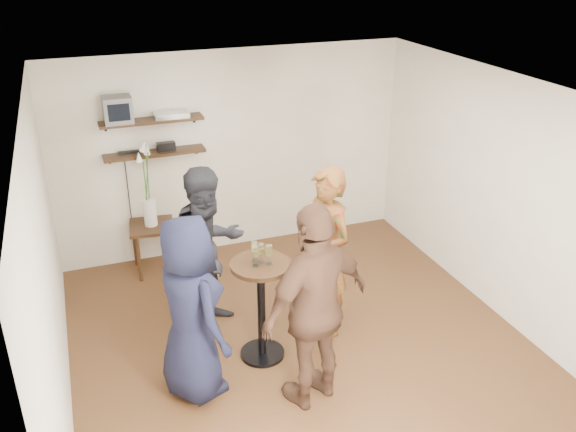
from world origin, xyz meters
The scene contains 18 objects.
room centered at (0.00, 0.00, 1.30)m, with size 4.58×5.08×2.68m.
shelf_upper centered at (-1.00, 2.38, 1.85)m, with size 1.20×0.25×0.04m, color black.
shelf_lower centered at (-1.00, 2.38, 1.45)m, with size 1.20×0.25×0.04m, color black.
crt_monitor centered at (-1.37, 2.38, 2.02)m, with size 0.32×0.30×0.30m, color #59595B.
dvd_deck centered at (-0.77, 2.38, 1.90)m, with size 0.40×0.24×0.06m, color silver.
radio centered at (-0.86, 2.38, 1.52)m, with size 0.22×0.10×0.10m, color black.
power_strip centered at (-1.27, 2.42, 1.48)m, with size 0.30×0.05×0.03m, color black.
side_table centered at (-1.15, 2.16, 0.52)m, with size 0.58×0.58×0.62m.
vase_lilies centered at (-1.15, 2.16, 0.96)m, with size 0.20×0.21×1.08m.
drinks_table centered at (-0.42, 0.08, 0.67)m, with size 0.57×0.57×1.05m.
wine_glass_fl centered at (-0.48, 0.05, 1.19)m, with size 0.07×0.07×0.21m.
wine_glass_fr centered at (-0.35, 0.04, 1.18)m, with size 0.06×0.06×0.19m.
wine_glass_bl centered at (-0.46, 0.14, 1.18)m, with size 0.06×0.06×0.19m.
wine_glass_br centered at (-0.41, 0.10, 1.18)m, with size 0.06×0.06×0.19m.
person_plaid centered at (0.32, 0.28, 0.91)m, with size 0.66×0.43×1.81m, color #B31417.
person_dark centered at (-0.75, 0.78, 0.89)m, with size 0.87×0.68×1.79m, color black.
person_navy centered at (-1.15, -0.18, 0.87)m, with size 0.85×0.55×1.74m, color black.
person_brown centered at (-0.17, -0.65, 0.95)m, with size 1.12×0.47×1.91m, color #462C1E.
Camera 1 is at (-1.90, -4.65, 3.83)m, focal length 38.00 mm.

